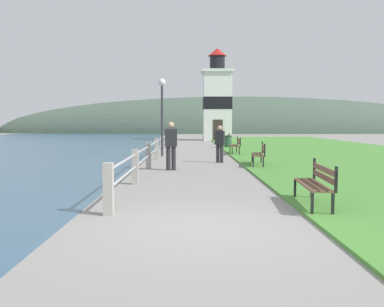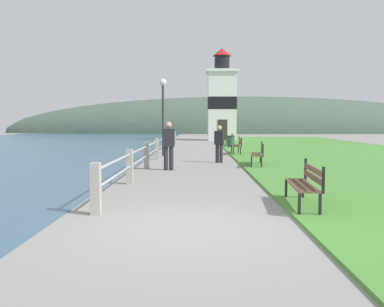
# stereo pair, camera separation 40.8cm
# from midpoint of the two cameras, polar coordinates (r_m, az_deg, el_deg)

# --- Properties ---
(ground_plane) EXTENTS (160.00, 160.00, 0.00)m
(ground_plane) POSITION_cam_midpoint_polar(r_m,az_deg,el_deg) (7.15, 1.27, -9.91)
(ground_plane) COLOR gray
(grass_verge) EXTENTS (12.00, 51.36, 0.06)m
(grass_verge) POSITION_cam_midpoint_polar(r_m,az_deg,el_deg) (25.39, 18.96, 0.09)
(grass_verge) COLOR #4C8E38
(grass_verge) RESTS_ON ground_plane
(seawall_railing) EXTENTS (0.18, 28.28, 0.99)m
(seawall_railing) POSITION_cam_midpoint_polar(r_m,az_deg,el_deg) (22.08, -3.71, 1.13)
(seawall_railing) COLOR #A8A399
(seawall_railing) RESTS_ON ground_plane
(park_bench_near) EXTENTS (0.60, 1.88, 0.94)m
(park_bench_near) POSITION_cam_midpoint_polar(r_m,az_deg,el_deg) (9.02, 16.22, -3.64)
(park_bench_near) COLOR brown
(park_bench_near) RESTS_ON ground_plane
(park_bench_midway) EXTENTS (0.71, 1.95, 0.94)m
(park_bench_midway) POSITION_cam_midpoint_polar(r_m,az_deg,el_deg) (17.12, 9.54, 0.10)
(park_bench_midway) COLOR brown
(park_bench_midway) RESTS_ON ground_plane
(park_bench_far) EXTENTS (0.53, 1.83, 0.94)m
(park_bench_far) POSITION_cam_midpoint_polar(r_m,az_deg,el_deg) (23.42, 6.60, 1.21)
(park_bench_far) COLOR brown
(park_bench_far) RESTS_ON ground_plane
(park_bench_by_lighthouse) EXTENTS (0.68, 1.70, 0.94)m
(park_bench_by_lighthouse) POSITION_cam_midpoint_polar(r_m,az_deg,el_deg) (31.12, 5.51, 1.94)
(park_bench_by_lighthouse) COLOR brown
(park_bench_by_lighthouse) RESTS_ON ground_plane
(lighthouse) EXTENTS (3.05, 3.05, 8.83)m
(lighthouse) POSITION_cam_midpoint_polar(r_m,az_deg,el_deg) (41.64, 4.28, 7.02)
(lighthouse) COLOR white
(lighthouse) RESTS_ON ground_plane
(person_strolling) EXTENTS (0.45, 0.27, 1.76)m
(person_strolling) POSITION_cam_midpoint_polar(r_m,az_deg,el_deg) (15.52, -2.39, 1.28)
(person_strolling) COLOR #28282D
(person_strolling) RESTS_ON ground_plane
(person_by_railing) EXTENTS (0.44, 0.33, 1.61)m
(person_by_railing) POSITION_cam_midpoint_polar(r_m,az_deg,el_deg) (18.46, 4.28, 1.47)
(person_by_railing) COLOR #28282D
(person_by_railing) RESTS_ON ground_plane
(trash_bin) EXTENTS (0.54, 0.54, 0.84)m
(trash_bin) POSITION_cam_midpoint_polar(r_m,az_deg,el_deg) (29.27, 5.62, 1.58)
(trash_bin) COLOR #2D5138
(trash_bin) RESTS_ON ground_plane
(lamp_post) EXTENTS (0.36, 0.36, 3.96)m
(lamp_post) POSITION_cam_midpoint_polar(r_m,az_deg,el_deg) (22.01, -3.35, 6.77)
(lamp_post) COLOR #333338
(lamp_post) RESTS_ON ground_plane
(distant_hillside) EXTENTS (80.00, 16.00, 12.00)m
(distant_hillside) POSITION_cam_midpoint_polar(r_m,az_deg,el_deg) (71.65, 7.20, 2.75)
(distant_hillside) COLOR #475B4C
(distant_hillside) RESTS_ON ground_plane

